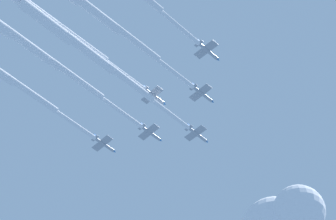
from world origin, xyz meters
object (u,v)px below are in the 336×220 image
Objects in this scene: jet_port_inner at (30,47)px; jet_port_mid at (37,11)px; jet_lead at (88,52)px; jet_starboard_inner at (95,13)px.

jet_port_mid is (-13.33, 2.42, -0.09)m from jet_port_inner.
jet_port_inner is (8.35, 16.69, 3.31)m from jet_lead.
jet_starboard_inner is 18.19m from jet_port_mid.
jet_lead is at bearing -75.40° from jet_port_mid.
jet_lead is 13.74m from jet_starboard_inner.
jet_port_inner is at bearing -10.29° from jet_port_mid.
jet_port_mid reaches higher than jet_starboard_inner.
jet_starboard_inner is 0.95× the size of jet_port_mid.
jet_port_inner is at bearing 63.42° from jet_lead.
jet_starboard_inner is (-13.32, 3.04, 1.47)m from jet_lead.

